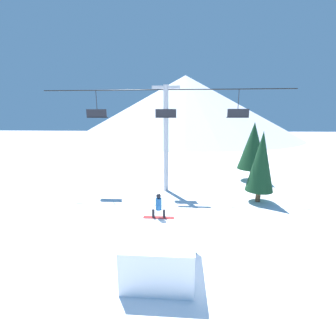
% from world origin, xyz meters
% --- Properties ---
extents(ground_plane, '(220.00, 220.00, 0.00)m').
position_xyz_m(ground_plane, '(0.00, 0.00, 0.00)').
color(ground_plane, white).
extents(mountain_ridge, '(76.54, 76.54, 21.10)m').
position_xyz_m(mountain_ridge, '(0.00, 73.95, 10.55)').
color(mountain_ridge, silver).
rests_on(mountain_ridge, ground_plane).
extents(snow_ramp, '(2.86, 3.50, 1.78)m').
position_xyz_m(snow_ramp, '(-1.26, 0.35, 0.89)').
color(snow_ramp, white).
rests_on(snow_ramp, ground_plane).
extents(snowboarder, '(1.53, 0.29, 1.25)m').
position_xyz_m(snowboarder, '(-1.49, 1.78, 2.39)').
color(snowboarder, '#B22D2D').
rests_on(snowboarder, snow_ramp).
extents(chairlift, '(21.69, 0.44, 9.39)m').
position_xyz_m(chairlift, '(-1.89, 11.56, 5.62)').
color(chairlift, '#B2B2B7').
rests_on(chairlift, ground_plane).
extents(pine_tree_near, '(2.14, 2.14, 5.68)m').
position_xyz_m(pine_tree_near, '(5.75, 9.18, 3.29)').
color(pine_tree_near, '#4C3823').
rests_on(pine_tree_near, ground_plane).
extents(pine_tree_far, '(3.02, 3.02, 6.24)m').
position_xyz_m(pine_tree_far, '(7.03, 15.75, 3.75)').
color(pine_tree_far, '#4C3823').
rests_on(pine_tree_far, ground_plane).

